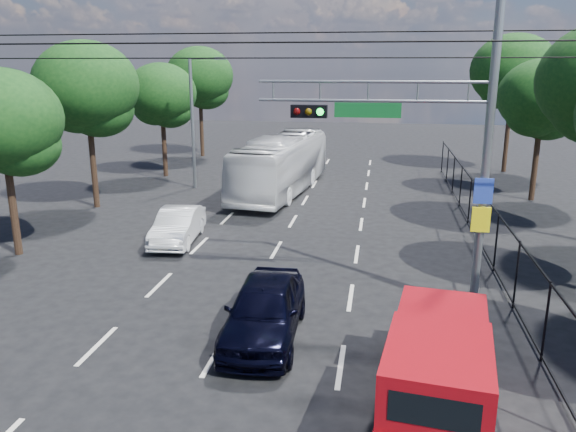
% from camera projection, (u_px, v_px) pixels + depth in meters
% --- Properties ---
extents(lane_markings, '(6.12, 38.00, 0.01)m').
position_uv_depth(lane_markings, '(285.00, 234.00, 22.87)').
color(lane_markings, beige).
rests_on(lane_markings, ground).
extents(signal_mast, '(6.43, 0.39, 9.50)m').
position_uv_depth(signal_mast, '(442.00, 121.00, 14.94)').
color(signal_mast, slate).
rests_on(signal_mast, ground).
extents(streetlight_left, '(2.09, 0.22, 7.08)m').
position_uv_depth(streetlight_left, '(195.00, 117.00, 30.45)').
color(streetlight_left, slate).
rests_on(streetlight_left, ground).
extents(utility_wires, '(22.00, 5.04, 0.74)m').
position_uv_depth(utility_wires, '(255.00, 45.00, 16.06)').
color(utility_wires, black).
rests_on(utility_wires, ground).
extents(fence_right, '(0.06, 34.03, 2.00)m').
position_uv_depth(fence_right, '(490.00, 232.00, 19.66)').
color(fence_right, black).
rests_on(fence_right, ground).
extents(tree_right_d, '(4.32, 4.32, 7.02)m').
position_uv_depth(tree_right_d, '(542.00, 103.00, 27.43)').
color(tree_right_d, black).
rests_on(tree_right_d, ground).
extents(tree_right_e, '(5.28, 5.28, 8.58)m').
position_uv_depth(tree_right_e, '(513.00, 77.00, 34.74)').
color(tree_right_e, black).
rests_on(tree_right_e, ground).
extents(tree_left_b, '(4.08, 4.08, 6.63)m').
position_uv_depth(tree_left_b, '(4.00, 128.00, 19.33)').
color(tree_left_b, black).
rests_on(tree_left_b, ground).
extents(tree_left_c, '(4.80, 4.80, 7.80)m').
position_uv_depth(tree_left_c, '(87.00, 94.00, 25.88)').
color(tree_left_c, black).
rests_on(tree_left_c, ground).
extents(tree_left_d, '(4.20, 4.20, 6.83)m').
position_uv_depth(tree_left_d, '(162.00, 98.00, 33.61)').
color(tree_left_d, black).
rests_on(tree_left_d, ground).
extents(tree_left_e, '(4.92, 4.92, 7.99)m').
position_uv_depth(tree_left_e, '(200.00, 81.00, 41.05)').
color(tree_left_e, black).
rests_on(tree_left_e, ground).
extents(red_pickup, '(2.51, 5.35, 1.92)m').
position_uv_depth(red_pickup, '(438.00, 364.00, 10.97)').
color(red_pickup, black).
rests_on(red_pickup, ground).
extents(navy_hatchback, '(1.96, 4.53, 1.52)m').
position_uv_depth(navy_hatchback, '(264.00, 309.00, 14.07)').
color(navy_hatchback, black).
rests_on(navy_hatchback, ground).
extents(white_bus, '(3.72, 11.10, 3.03)m').
position_uv_depth(white_bus, '(282.00, 164.00, 30.04)').
color(white_bus, silver).
rests_on(white_bus, ground).
extents(white_van, '(1.77, 4.09, 1.31)m').
position_uv_depth(white_van, '(178.00, 226.00, 21.73)').
color(white_van, silver).
rests_on(white_van, ground).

